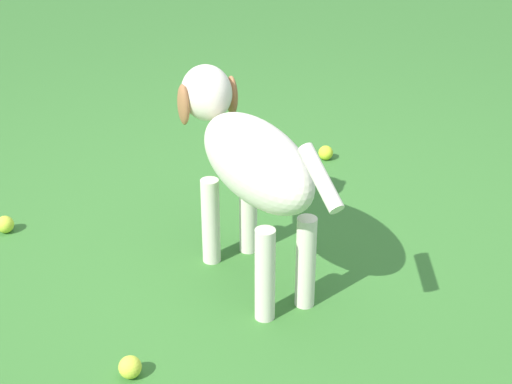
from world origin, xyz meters
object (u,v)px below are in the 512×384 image
Objects in this scene: dog at (247,158)px; tennis_ball_1 at (130,367)px; tennis_ball_2 at (326,153)px; tennis_ball_0 at (5,224)px.

tennis_ball_1 is at bearing 119.70° from dog.
dog is 1.08m from tennis_ball_2.
tennis_ball_0 is at bearing -140.94° from tennis_ball_1.
tennis_ball_0 is (-0.23, -0.93, -0.40)m from dog.
tennis_ball_1 is at bearing 39.06° from tennis_ball_0.
tennis_ball_0 is at bearing 44.17° from dog.
dog reaches higher than tennis_ball_0.
dog is 12.96× the size of tennis_ball_1.
tennis_ball_2 is at bearing -48.84° from dog.
tennis_ball_0 is 1.01m from tennis_ball_1.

